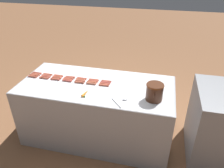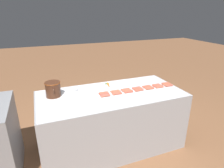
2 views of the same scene
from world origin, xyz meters
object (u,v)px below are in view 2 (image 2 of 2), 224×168
(hot_dog_3, at_px, (139,90))
(hot_dog_12, at_px, (116,93))
(hot_dog_1, at_px, (160,87))
(hot_dog_23, at_px, (146,86))
(hot_dog_5, at_px, (117,94))
(hot_dog_27, at_px, (103,93))
(hot_dog_0, at_px, (169,86))
(hot_dog_9, at_px, (149,88))
(hot_dog_2, at_px, (150,89))
(hot_dog_8, at_px, (159,86))
(hot_dog_4, at_px, (129,92))
(serving_spoon, at_px, (78,89))
(hot_dog_10, at_px, (139,89))
(carrot, at_px, (109,85))
(hot_dog_6, at_px, (106,96))
(hot_dog_11, at_px, (128,91))
(hot_dog_20, at_px, (104,94))
(hot_dog_15, at_px, (157,85))
(hot_dog_7, at_px, (168,85))
(hot_dog_26, at_px, (115,91))
(hot_dog_14, at_px, (167,84))
(hot_dog_17, at_px, (137,88))
(hot_dog_16, at_px, (147,87))
(hot_dog_19, at_px, (116,92))
(hot_dog_24, at_px, (136,88))
(hot_dog_21, at_px, (165,83))
(hot_dog_22, at_px, (156,85))
(bean_pot, at_px, (53,88))
(hot_dog_25, at_px, (125,89))
(hot_dog_13, at_px, (105,95))

(hot_dog_3, relative_size, hot_dog_12, 1.00)
(hot_dog_1, distance_m, hot_dog_23, 0.20)
(hot_dog_5, height_order, hot_dog_27, same)
(hot_dog_0, distance_m, hot_dog_9, 0.35)
(hot_dog_2, bearing_deg, hot_dog_8, -77.67)
(hot_dog_4, height_order, hot_dog_8, same)
(serving_spoon, bearing_deg, hot_dog_10, -113.36)
(carrot, bearing_deg, hot_dog_8, -113.97)
(hot_dog_6, bearing_deg, hot_dog_11, -83.55)
(hot_dog_20, bearing_deg, hot_dog_15, -90.11)
(hot_dog_7, distance_m, hot_dog_23, 0.35)
(hot_dog_20, distance_m, hot_dog_26, 0.18)
(hot_dog_14, xyz_separation_m, hot_dog_15, (0.00, 0.18, 0.00))
(carrot, bearing_deg, hot_dog_17, -127.71)
(hot_dog_20, bearing_deg, hot_dog_3, -98.08)
(hot_dog_10, bearing_deg, hot_dog_16, -78.74)
(hot_dog_17, bearing_deg, hot_dog_23, -78.79)
(hot_dog_0, distance_m, hot_dog_6, 1.06)
(hot_dog_12, height_order, hot_dog_26, same)
(hot_dog_19, distance_m, hot_dog_24, 0.35)
(hot_dog_21, relative_size, hot_dog_22, 1.00)
(hot_dog_10, relative_size, hot_dog_23, 1.00)
(hot_dog_17, height_order, bean_pot, bean_pot)
(hot_dog_11, bearing_deg, hot_dog_9, -90.38)
(hot_dog_4, relative_size, hot_dog_7, 1.00)
(hot_dog_6, distance_m, hot_dog_8, 0.89)
(hot_dog_23, bearing_deg, hot_dog_5, 101.65)
(hot_dog_0, xyz_separation_m, serving_spoon, (0.40, 1.36, -0.01))
(hot_dog_2, distance_m, hot_dog_4, 0.36)
(hot_dog_3, bearing_deg, hot_dog_6, 90.54)
(hot_dog_23, distance_m, hot_dog_26, 0.53)
(hot_dog_3, relative_size, hot_dog_21, 1.00)
(hot_dog_0, height_order, hot_dog_17, same)
(hot_dog_11, xyz_separation_m, hot_dog_24, (0.08, -0.17, 0.00))
(hot_dog_0, height_order, bean_pot, bean_pot)
(hot_dog_5, bearing_deg, hot_dog_24, -72.62)
(hot_dog_8, xyz_separation_m, hot_dog_10, (-0.00, 0.35, 0.00))
(hot_dog_19, bearing_deg, hot_dog_16, -90.15)
(hot_dog_9, distance_m, hot_dog_11, 0.36)
(hot_dog_10, height_order, hot_dog_11, same)
(hot_dog_5, bearing_deg, hot_dog_11, -78.70)
(hot_dog_0, xyz_separation_m, hot_dog_6, (-0.00, 1.06, 0.00))
(hot_dog_4, distance_m, hot_dog_25, 0.11)
(hot_dog_6, relative_size, hot_dog_25, 1.00)
(hot_dog_24, bearing_deg, hot_dog_9, -113.19)
(hot_dog_7, relative_size, serving_spoon, 0.63)
(hot_dog_16, xyz_separation_m, hot_dog_27, (0.04, 0.71, 0.00))
(hot_dog_20, bearing_deg, hot_dog_13, 177.79)
(hot_dog_13, bearing_deg, hot_dog_11, -89.56)
(hot_dog_9, distance_m, bean_pot, 1.41)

